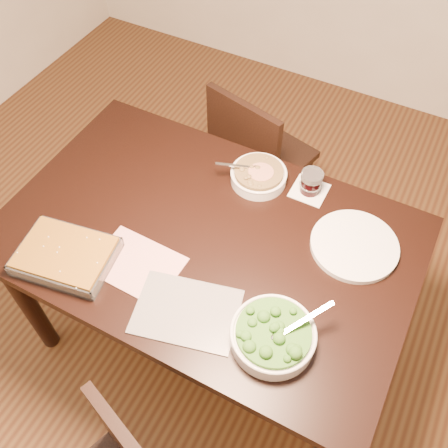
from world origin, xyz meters
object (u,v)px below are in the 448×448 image
(table, at_px, (207,251))
(wine_tumbler, at_px, (311,182))
(baking_dish, at_px, (66,256))
(stew_bowl, at_px, (259,175))
(dinner_plate, at_px, (354,245))
(chair_far, at_px, (255,155))
(broccoli_bowl, at_px, (273,335))

(table, height_order, wine_tumbler, wine_tumbler)
(baking_dish, height_order, wine_tumbler, wine_tumbler)
(stew_bowl, relative_size, dinner_plate, 0.72)
(chair_far, bearing_deg, wine_tumbler, 150.62)
(table, height_order, stew_bowl, stew_bowl)
(table, distance_m, baking_dish, 0.48)
(baking_dish, bearing_deg, dinner_plate, 21.43)
(table, xyz_separation_m, broccoli_bowl, (0.36, -0.24, 0.13))
(stew_bowl, height_order, baking_dish, stew_bowl)
(stew_bowl, height_order, broccoli_bowl, broccoli_bowl)
(table, relative_size, wine_tumbler, 15.78)
(wine_tumbler, height_order, chair_far, wine_tumbler)
(table, distance_m, chair_far, 0.74)
(stew_bowl, distance_m, chair_far, 0.54)
(baking_dish, height_order, dinner_plate, baking_dish)
(stew_bowl, relative_size, wine_tumbler, 2.37)
(broccoli_bowl, bearing_deg, wine_tumbler, 101.44)
(baking_dish, bearing_deg, chair_far, 68.22)
(table, xyz_separation_m, wine_tumbler, (0.24, 0.35, 0.14))
(baking_dish, xyz_separation_m, wine_tumbler, (0.59, 0.65, 0.02))
(stew_bowl, xyz_separation_m, dinner_plate, (0.41, -0.12, -0.02))
(chair_far, bearing_deg, broccoli_bowl, 131.51)
(wine_tumbler, bearing_deg, chair_far, 136.45)
(broccoli_bowl, distance_m, baking_dish, 0.71)
(dinner_plate, bearing_deg, table, -158.08)
(stew_bowl, xyz_separation_m, baking_dish, (-0.40, -0.61, -0.00))
(wine_tumbler, bearing_deg, dinner_plate, -36.29)
(baking_dish, distance_m, wine_tumbler, 0.88)
(broccoli_bowl, relative_size, baking_dish, 0.77)
(baking_dish, bearing_deg, stew_bowl, 47.27)
(table, distance_m, broccoli_bowl, 0.45)
(stew_bowl, distance_m, wine_tumbler, 0.19)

